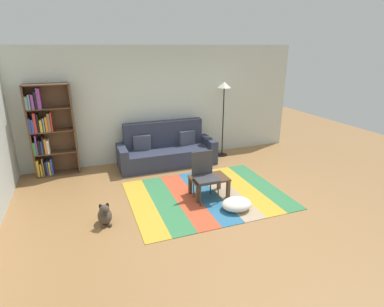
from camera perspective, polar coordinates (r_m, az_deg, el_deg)
The scene contains 11 objects.
ground_plane at distance 5.66m, azimuth 2.54°, elevation -8.76°, with size 14.00×14.00×0.00m, color #9E7042.
back_wall at distance 7.51m, azimuth -5.01°, elevation 9.25°, with size 6.80×0.10×2.70m, color silver.
rug at distance 5.84m, azimuth 2.73°, elevation -7.74°, with size 2.85×2.21×0.01m.
couch at distance 7.24m, azimuth -4.80°, elevation 0.55°, with size 2.26×0.80×1.00m.
bookshelf at distance 7.13m, azimuth -25.46°, elevation 3.55°, with size 0.90×0.28×1.96m.
coffee_table at distance 5.70m, azimuth 3.20°, elevation -5.13°, with size 0.68×0.48×0.37m.
pouf at distance 5.36m, azimuth 8.34°, elevation -9.34°, with size 0.53×0.44×0.20m, color white.
dog at distance 5.09m, azimuth -16.00°, elevation -10.98°, with size 0.22×0.35×0.40m.
standing_lamp at distance 7.56m, azimuth 6.00°, elevation 10.87°, with size 0.32×0.32×1.86m.
tv_remote at distance 5.72m, azimuth 2.81°, elevation -4.13°, with size 0.04×0.15×0.02m, color black.
folding_chair at distance 5.50m, azimuth 2.28°, elevation -3.46°, with size 0.40×0.40×0.90m.
Camera 1 is at (-1.98, -4.57, 2.68)m, focal length 28.53 mm.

